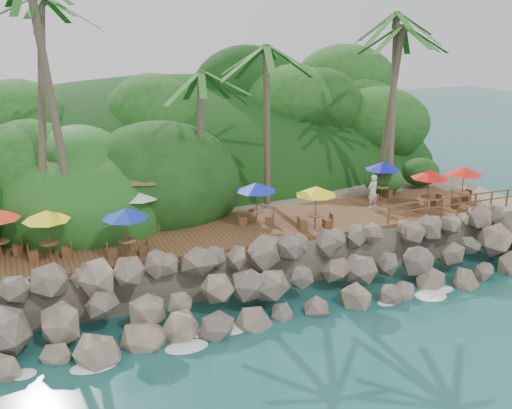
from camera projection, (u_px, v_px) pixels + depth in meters
name	position (u px, v px, depth m)	size (l,w,h in m)	color
ground	(310.00, 320.00, 25.68)	(140.00, 140.00, 0.00)	#19514F
land_base	(197.00, 197.00, 39.48)	(32.00, 25.20, 2.10)	gray
jungle_hill	(168.00, 184.00, 46.41)	(44.80, 28.00, 15.40)	#143811
seawall	(290.00, 277.00, 27.10)	(29.00, 4.00, 2.30)	gray
terrace	(256.00, 227.00, 30.32)	(26.00, 5.00, 0.20)	brown
jungle_foliage	(202.00, 217.00, 38.91)	(44.00, 16.00, 12.00)	#143811
foam_line	(307.00, 316.00, 25.94)	(25.20, 0.80, 0.06)	white
palms	(237.00, 22.00, 29.83)	(25.14, 7.22, 13.12)	brown
palapa	(140.00, 152.00, 30.33)	(4.99, 4.99, 4.60)	brown
dining_clusters	(255.00, 193.00, 29.40)	(25.62, 5.09, 2.18)	brown
railing	(451.00, 204.00, 31.74)	(8.30, 0.10, 1.00)	brown
waiter	(373.00, 192.00, 32.84)	(0.67, 0.44, 1.85)	silver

